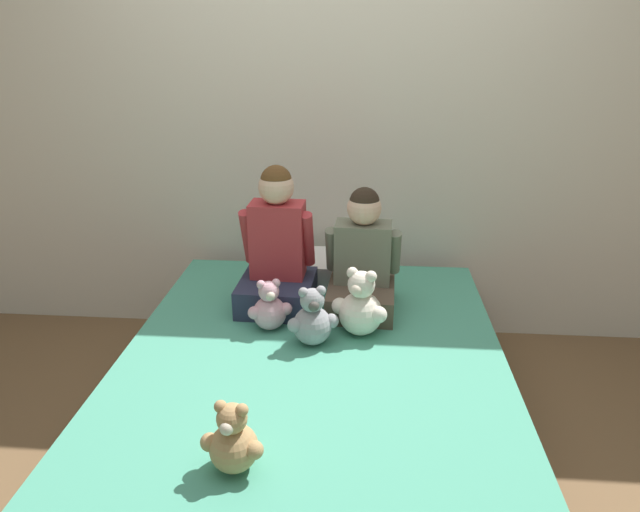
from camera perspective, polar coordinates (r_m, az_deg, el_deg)
name	(u,v)px	position (r m, az deg, el deg)	size (l,w,h in m)	color
ground_plane	(312,452)	(2.56, -0.79, -19.05)	(14.00, 14.00, 0.00)	brown
wall_behind_bed	(331,115)	(3.11, 1.09, 13.89)	(8.00, 0.06, 2.50)	silver
bed	(312,409)	(2.42, -0.82, -15.02)	(1.56, 2.04, 0.45)	#473828
child_on_left	(277,253)	(2.65, -4.30, 0.31)	(0.35, 0.37, 0.66)	#282D47
child_on_right	(362,263)	(2.63, 4.26, -0.67)	(0.35, 0.39, 0.57)	brown
teddy_bear_held_by_left_child	(270,308)	(2.49, -5.07, -5.23)	(0.19, 0.15, 0.23)	#DBA3B2
teddy_bear_held_by_right_child	(361,307)	(2.43, 4.07, -5.11)	(0.24, 0.19, 0.30)	silver
teddy_bear_between_children	(312,320)	(2.36, -0.76, -6.42)	(0.21, 0.16, 0.26)	#939399
teddy_bear_at_foot_of_bed	(233,442)	(1.77, -8.67, -17.87)	(0.19, 0.15, 0.23)	tan
pillow_at_headboard	(326,267)	(3.00, 0.62, -1.10)	(0.56, 0.32, 0.11)	white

